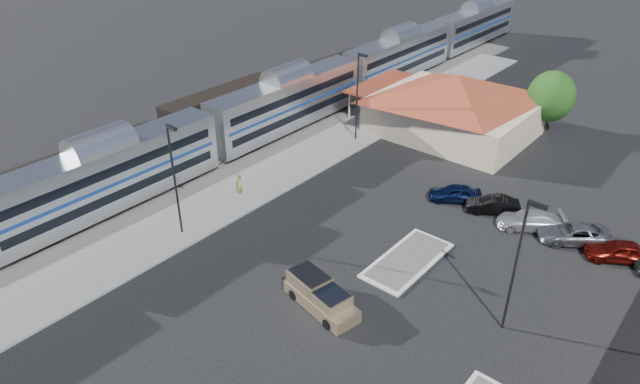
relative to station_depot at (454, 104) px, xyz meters
The scene contains 19 objects.
ground 24.63m from the station_depot, 79.24° to the right, with size 280.00×280.00×0.00m, color black.
railbed 23.14m from the station_depot, 135.78° to the right, with size 16.00×100.00×0.12m, color #4C4944.
platform 19.71m from the station_depot, 112.45° to the right, with size 5.50×92.00×0.18m, color gray.
passenger_train 17.02m from the station_depot, 142.17° to the right, with size 3.00×104.00×5.55m.
freight_cars 24.12m from the station_depot, 143.78° to the right, with size 2.80×46.00×4.00m.
station_depot is the anchor object (origin of this frame).
traffic_island_south 23.80m from the station_depot, 68.74° to the right, with size 3.30×7.50×0.21m.
lamp_plat_s 30.74m from the station_depot, 101.94° to the right, with size 1.08×0.25×9.00m.
lamp_plat_n 10.45m from the station_depot, 128.41° to the right, with size 1.08×0.25×9.00m.
lamp_lot 29.30m from the station_depot, 55.24° to the right, with size 1.08×0.25×9.00m.
tree_depot 9.69m from the station_depot, 38.43° to the left, with size 4.71×4.71×6.63m.
pickup_truck 30.52m from the station_depot, 76.75° to the right, with size 5.68×3.00×1.86m.
person_a 24.48m from the station_depot, 106.94° to the right, with size 0.58×0.38×1.59m, color #A6B538.
person_b 24.21m from the station_depot, 108.92° to the right, with size 0.78×0.61×1.60m, color white.
parked_car_a 14.45m from the station_depot, 60.32° to the right, with size 1.72×4.28×1.46m, color #0C183F.
parked_car_b 16.03m from the station_depot, 49.67° to the right, with size 1.47×4.21×1.39m, color black.
parked_car_c 18.44m from the station_depot, 42.61° to the right, with size 2.01×4.94×1.43m, color silver.
parked_car_d 20.72m from the station_depot, 35.95° to the right, with size 2.35×5.09×1.42m, color gray.
parked_car_e 23.52m from the station_depot, 31.94° to the right, with size 1.78×4.42×1.51m, color #67100B.
Camera 1 is at (20.04, -26.89, 24.35)m, focal length 32.00 mm.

